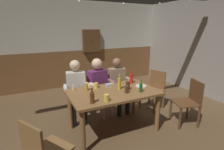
{
  "coord_description": "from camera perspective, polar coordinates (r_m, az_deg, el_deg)",
  "views": [
    {
      "loc": [
        -1.34,
        -2.68,
        1.87
      ],
      "look_at": [
        0.0,
        0.05,
        1.05
      ],
      "focal_mm": 28.79,
      "sensor_mm": 36.0,
      "label": 1
    }
  ],
  "objects": [
    {
      "name": "ground_plane",
      "position": [
        3.54,
        0.39,
        -16.83
      ],
      "size": [
        7.29,
        7.29,
        0.0
      ],
      "primitive_type": "plane",
      "color": "brown"
    },
    {
      "name": "back_wall_upper",
      "position": [
        5.78,
        -13.19,
        14.92
      ],
      "size": [
        6.07,
        0.12,
        1.5
      ],
      "primitive_type": "cube",
      "color": "beige"
    },
    {
      "name": "back_wall_wainscot",
      "position": [
        5.93,
        -12.43,
        2.08
      ],
      "size": [
        6.07,
        0.12,
        1.14
      ],
      "primitive_type": "cube",
      "color": "brown",
      "rests_on": "ground_plane"
    },
    {
      "name": "dining_table",
      "position": [
        3.24,
        0.42,
        -7.04
      ],
      "size": [
        1.56,
        0.94,
        0.76
      ],
      "color": "brown",
      "rests_on": "ground_plane"
    },
    {
      "name": "person_0",
      "position": [
        3.68,
        -11.22,
        -4.14
      ],
      "size": [
        0.55,
        0.55,
        1.23
      ],
      "rotation": [
        0.0,
        0.0,
        2.97
      ],
      "color": "silver",
      "rests_on": "ground_plane"
    },
    {
      "name": "person_1",
      "position": [
        3.84,
        -4.12,
        -2.95
      ],
      "size": [
        0.58,
        0.58,
        1.23
      ],
      "rotation": [
        0.0,
        0.0,
        3.34
      ],
      "color": "#6B2D66",
      "rests_on": "ground_plane"
    },
    {
      "name": "person_2",
      "position": [
        4.01,
        1.97,
        -2.52
      ],
      "size": [
        0.51,
        0.5,
        1.2
      ],
      "rotation": [
        0.0,
        0.0,
        3.12
      ],
      "color": "#997F60",
      "rests_on": "ground_plane"
    },
    {
      "name": "chair_empty_near_left",
      "position": [
        3.83,
        23.34,
        -7.58
      ],
      "size": [
        0.55,
        0.55,
        0.88
      ],
      "rotation": [
        0.0,
        0.0,
        1.27
      ],
      "color": "brown",
      "rests_on": "ground_plane"
    },
    {
      "name": "chair_empty_far_end",
      "position": [
        4.31,
        13.26,
        -4.18
      ],
      "size": [
        0.56,
        0.56,
        0.88
      ],
      "rotation": [
        0.0,
        0.0,
        -4.38
      ],
      "color": "brown",
      "rests_on": "ground_plane"
    },
    {
      "name": "table_candle",
      "position": [
        3.32,
        -12.16,
        -4.02
      ],
      "size": [
        0.04,
        0.04,
        0.08
      ],
      "primitive_type": "cylinder",
      "color": "#F9E08C",
      "rests_on": "dining_table"
    },
    {
      "name": "condiment_caddy",
      "position": [
        3.46,
        -0.83,
        -3.17
      ],
      "size": [
        0.14,
        0.1,
        0.05
      ],
      "primitive_type": "cube",
      "color": "#B2B7BC",
      "rests_on": "dining_table"
    },
    {
      "name": "plate_0",
      "position": [
        3.5,
        9.17,
        -3.43
      ],
      "size": [
        0.21,
        0.21,
        0.01
      ],
      "primitive_type": "cylinder",
      "color": "white",
      "rests_on": "dining_table"
    },
    {
      "name": "bottle_0",
      "position": [
        3.26,
        2.31,
        -2.72
      ],
      "size": [
        0.06,
        0.06,
        0.29
      ],
      "color": "gold",
      "rests_on": "dining_table"
    },
    {
      "name": "bottle_1",
      "position": [
        3.18,
        9.15,
        -3.95
      ],
      "size": [
        0.06,
        0.06,
        0.22
      ],
      "color": "#195923",
      "rests_on": "dining_table"
    },
    {
      "name": "bottle_2",
      "position": [
        2.71,
        -6.34,
        -7.12
      ],
      "size": [
        0.07,
        0.07,
        0.24
      ],
      "color": "#593314",
      "rests_on": "dining_table"
    },
    {
      "name": "bottle_3",
      "position": [
        3.63,
        6.15,
        -1.06
      ],
      "size": [
        0.07,
        0.07,
        0.27
      ],
      "color": "red",
      "rests_on": "dining_table"
    },
    {
      "name": "pint_glass_0",
      "position": [
        3.11,
        4.63,
        -4.58
      ],
      "size": [
        0.07,
        0.07,
        0.13
      ],
      "primitive_type": "cylinder",
      "color": "#4C2D19",
      "rests_on": "dining_table"
    },
    {
      "name": "pint_glass_1",
      "position": [
        3.35,
        -5.09,
        -3.36
      ],
      "size": [
        0.08,
        0.08,
        0.1
      ],
      "primitive_type": "cylinder",
      "color": "#E5C64C",
      "rests_on": "dining_table"
    },
    {
      "name": "pint_glass_2",
      "position": [
        3.26,
        -8.16,
        -3.81
      ],
      "size": [
        0.07,
        0.07,
        0.12
      ],
      "primitive_type": "cylinder",
      "color": "gold",
      "rests_on": "dining_table"
    },
    {
      "name": "pint_glass_3",
      "position": [
        3.26,
        5.05,
        -3.35
      ],
      "size": [
        0.08,
        0.08,
        0.16
      ],
      "primitive_type": "cylinder",
      "color": "#4C2D19",
      "rests_on": "dining_table"
    },
    {
      "name": "pint_glass_4",
      "position": [
        2.77,
        -1.78,
        -7.27
      ],
      "size": [
        0.08,
        0.08,
        0.11
      ],
      "primitive_type": "cylinder",
      "color": "#E5C64C",
      "rests_on": "dining_table"
    },
    {
      "name": "wall_dart_cabinet",
      "position": [
        5.85,
        -6.58,
        10.75
      ],
      "size": [
        0.56,
        0.15,
        0.7
      ],
      "color": "brown"
    }
  ]
}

